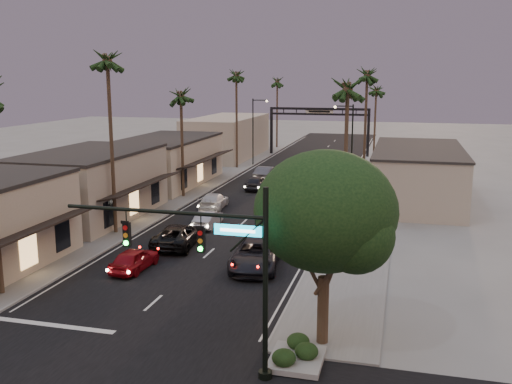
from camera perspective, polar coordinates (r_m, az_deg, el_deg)
The scene contains 31 objects.
ground at distance 58.89m, azimuth 1.99°, elevation -0.16°, with size 200.00×200.00×0.00m, color slate.
road at distance 63.69m, azimuth 2.97°, elevation 0.72°, with size 14.00×120.00×0.02m, color black.
sidewalk_left at distance 72.73m, azimuth -3.27°, elevation 2.10°, with size 5.00×92.00×0.12m, color slate.
sidewalk_right at distance 69.39m, azimuth 11.85°, elevation 1.42°, with size 5.00×92.00×0.12m, color slate.
storefront_mid at distance 50.23m, azimuth -16.25°, elevation 0.56°, with size 8.00×14.00×5.50m, color #A09580.
storefront_far at distance 64.33m, azimuth -8.99°, elevation 2.95°, with size 8.00×16.00×5.00m, color tan.
storefront_dist at distance 85.68m, azimuth -2.87°, elevation 5.51°, with size 8.00×20.00×6.00m, color #A09580.
building_right at distance 57.11m, azimuth 15.85°, elevation 1.59°, with size 8.00×18.00×5.00m, color #A09580.
traffic_signal at distance 22.47m, azimuth -3.82°, elevation -6.10°, with size 8.51×0.22×7.80m.
corner_tree at distance 24.66m, azimuth 7.10°, elevation -2.40°, with size 6.20×6.20×8.80m.
planter at distance 25.13m, azimuth 4.07°, elevation -16.71°, with size 2.20×2.60×0.24m, color gray.
arch at distance 87.44m, azimuth 6.33°, elevation 7.24°, with size 15.20×0.40×7.27m.
streetlight_right at distance 61.91m, azimuth 9.33°, elevation 5.26°, with size 2.13×0.30×9.00m.
streetlight_left at distance 77.09m, azimuth -0.11°, elevation 6.60°, with size 2.13×0.30×9.00m.
palm_lb at distance 43.77m, azimuth -14.68°, elevation 13.11°, with size 3.20×3.20×15.20m.
palm_lc at distance 56.42m, azimuth -7.54°, elevation 9.96°, with size 3.20×3.20×12.20m.
palm_ld at distance 74.37m, azimuth -1.98°, elevation 11.88°, with size 3.20×3.20×14.20m.
palm_ra at distance 40.51m, azimuth 9.18°, elevation 10.74°, with size 3.20×3.20×13.20m.
palm_rb at distance 60.45m, azimuth 11.08°, elevation 11.78°, with size 3.20×3.20×14.20m.
palm_rc at distance 80.42m, azimuth 11.95°, elevation 10.23°, with size 3.20×3.20×12.20m.
palm_far at distance 96.58m, azimuth 2.14°, elevation 11.20°, with size 3.20×3.20×13.20m.
oncoming_red at distance 36.49m, azimuth -12.08°, elevation -6.58°, with size 1.68×4.17×1.42m, color maroon.
oncoming_pickup at distance 40.97m, azimuth -7.80°, elevation -4.31°, with size 2.64×5.73×1.59m, color black.
oncoming_silver at distance 45.85m, azimuth -4.82°, elevation -2.70°, with size 1.42×4.06×1.34m, color #9D9EA2.
oncoming_white at distance 52.16m, azimuth -4.26°, elevation -0.90°, with size 2.02×4.96×1.44m, color #BEBEBE.
oncoming_dgrey at distance 60.81m, azimuth 0.10°, elevation 0.94°, with size 1.79×4.45×1.52m, color black.
oncoming_grey_far at distance 66.12m, azimuth 1.05°, elevation 1.87°, with size 1.78×5.12×1.69m, color #4A494E.
curbside_near at distance 36.09m, azimuth -0.01°, elevation -6.28°, with size 2.84×6.17×1.71m, color black.
curbside_black at distance 40.92m, azimuth 4.28°, elevation -4.33°, with size 2.08×5.11×1.48m, color black.
curbside_grey at distance 52.65m, azimuth 6.62°, elevation -0.75°, with size 1.86×4.62×1.57m, color #434347.
curbside_far at distance 68.06m, azimuth 8.11°, elevation 1.96°, with size 1.60×4.59×1.51m, color black.
Camera 1 is at (12.49, -16.32, 11.84)m, focal length 40.00 mm.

